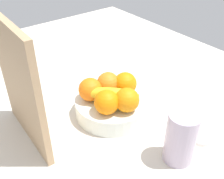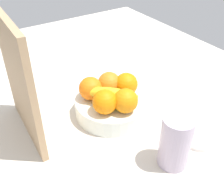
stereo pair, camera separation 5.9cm
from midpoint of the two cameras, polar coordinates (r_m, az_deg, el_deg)
name	(u,v)px [view 2 (the right image)]	position (r cm, az deg, el deg)	size (l,w,h in cm)	color
ground_plane	(112,116)	(91.67, 1.91, -5.65)	(180.00, 140.00, 3.00)	beige
fruit_bowl	(112,107)	(88.54, 1.90, -3.70)	(24.25, 24.25, 5.70)	white
orange_front_left	(109,83)	(87.89, 1.32, 1.29)	(7.51, 7.51, 7.51)	orange
orange_front_right	(91,88)	(85.42, -2.60, 0.17)	(7.51, 7.51, 7.51)	orange
orange_center	(105,102)	(79.63, 0.59, -2.68)	(7.51, 7.51, 7.51)	orange
orange_back_left	(125,101)	(80.26, 4.83, -2.48)	(7.51, 7.51, 7.51)	orange
orange_back_right	(126,84)	(87.63, 4.99, 1.04)	(7.51, 7.51, 7.51)	orange
banana_bunch	(110,97)	(82.77, 1.58, -1.63)	(16.83, 14.98, 6.20)	yellow
cutting_board	(19,82)	(76.25, -16.95, 1.57)	(28.00, 1.80, 36.00)	tan
thermos_tumbler	(175,142)	(72.63, 15.55, -10.63)	(8.13, 8.13, 15.16)	#BCADC6
jar_lid	(199,142)	(84.54, 19.83, -10.53)	(6.86, 6.86, 1.12)	white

